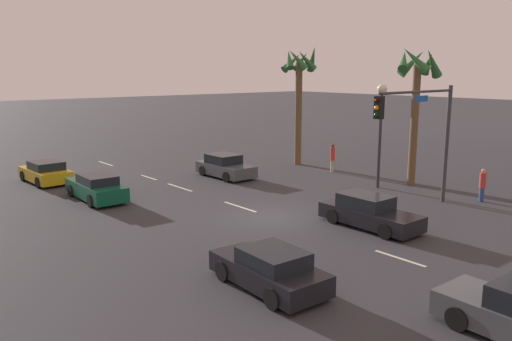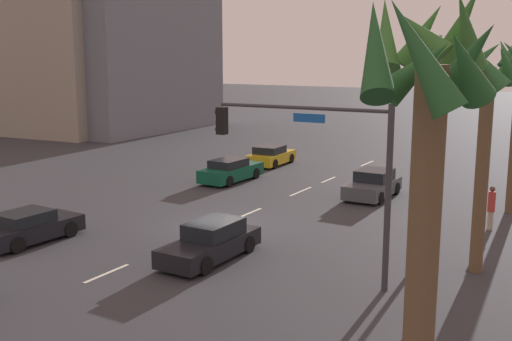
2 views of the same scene
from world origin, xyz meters
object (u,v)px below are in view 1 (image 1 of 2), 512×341
car_1 (269,269)px  pedestrian_0 (482,184)px  car_5 (46,172)px  pedestrian_1 (332,157)px  car_3 (96,188)px  traffic_signal (425,125)px  car_2 (369,213)px  streetlamp (381,115)px  palm_tree_2 (417,85)px  palm_tree_1 (300,79)px  car_0 (225,167)px

car_1 → pedestrian_0: pedestrian_0 is taller
car_5 → pedestrian_1: (8.88, 15.66, 0.40)m
car_3 → traffic_signal: traffic_signal is taller
car_2 → streetlamp: (-4.41, 6.57, 3.51)m
car_5 → pedestrian_0: pedestrian_0 is taller
pedestrian_0 → palm_tree_2: 6.72m
pedestrian_1 → palm_tree_2: (5.67, 0.51, 4.82)m
car_1 → car_5: size_ratio=0.99×
traffic_signal → palm_tree_2: (-3.32, 4.34, 1.75)m
car_3 → traffic_signal: bearing=43.2°
car_5 → traffic_signal: size_ratio=0.65×
car_1 → palm_tree_1: (-14.64, 15.77, 5.43)m
pedestrian_1 → pedestrian_0: bearing=-0.4°
car_2 → palm_tree_2: bearing=112.4°
traffic_signal → car_3: bearing=-136.8°
car_0 → palm_tree_1: 8.62m
pedestrian_0 → palm_tree_1: (-13.70, 0.39, 5.12)m
palm_tree_1 → car_0: bearing=-87.9°
car_0 → car_2: car_0 is taller
car_1 → pedestrian_0: size_ratio=2.41×
streetlamp → pedestrian_0: 6.46m
streetlamp → car_3: bearing=-119.6°
traffic_signal → pedestrian_0: 5.07m
traffic_signal → pedestrian_1: traffic_signal is taller
car_5 → pedestrian_1: size_ratio=2.20×
car_0 → streetlamp: (8.05, 4.94, 3.49)m
car_3 → car_5: (-5.96, -0.64, -0.02)m
car_2 → palm_tree_2: size_ratio=0.56×
car_5 → streetlamp: 20.00m
car_5 → traffic_signal: traffic_signal is taller
car_5 → palm_tree_1: size_ratio=0.50×
pedestrian_0 → pedestrian_1: size_ratio=0.90×
pedestrian_0 → streetlamp: bearing=-165.4°
car_5 → pedestrian_1: 18.01m
traffic_signal → pedestrian_1: 10.24m
pedestrian_0 → palm_tree_1: bearing=178.4°
car_3 → palm_tree_1: palm_tree_1 is taller
car_1 → streetlamp: 15.75m
car_0 → pedestrian_0: pedestrian_0 is taller
car_1 → car_2: 7.65m
car_0 → palm_tree_1: palm_tree_1 is taller
pedestrian_1 → streetlamp: bearing=-17.2°
car_1 → traffic_signal: traffic_signal is taller
palm_tree_2 → traffic_signal: bearing=-52.5°
car_0 → car_1: size_ratio=1.00×
car_3 → car_5: car_3 is taller
car_1 → car_2: size_ratio=0.92×
palm_tree_1 → palm_tree_2: size_ratio=1.05×
palm_tree_1 → pedestrian_1: bearing=-5.2°
car_2 → car_5: 19.61m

